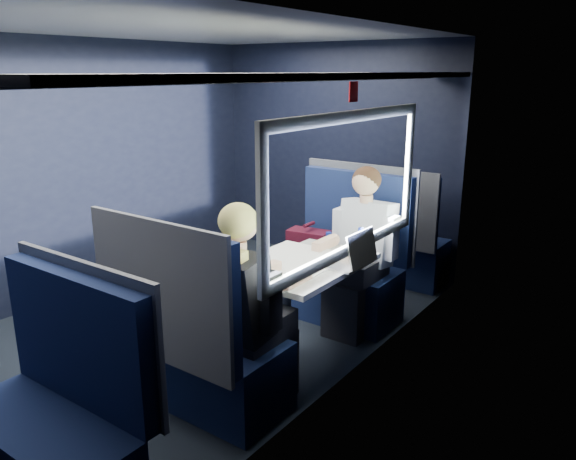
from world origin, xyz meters
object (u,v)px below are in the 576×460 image
Objects in this scene: laptop at (353,256)px; bottle_small at (360,245)px; seat_row_front at (391,242)px; seat_bay_far at (196,347)px; seat_row_back at (58,423)px; man at (361,243)px; cup at (354,250)px; table at (304,273)px; seat_bay_near at (342,266)px; woman at (245,299)px.

laptop reaches higher than bottle_small.
seat_bay_far is at bearing -90.00° from seat_row_front.
seat_row_back is 3.39× the size of laptop.
laptop is (0.25, -0.57, 0.09)m from man.
laptop is 0.21m from cup.
bottle_small is at bearing -21.98° from cup.
seat_row_front is at bearing 95.80° from table.
seat_bay_far is 3.68× the size of laptop.
table is at bearing -124.62° from cup.
seat_bay_near is 13.58× the size of cup.
seat_bay_far reaches higher than seat_row_back.
woman is (0.25, -2.50, 0.32)m from seat_row_front.
table is 0.44m from bottle_small.
table is at bearing -134.14° from bottle_small.
seat_bay_far is 0.92m from seat_row_back.
seat_bay_far reaches higher than seat_row_front.
man is at bearing 117.42° from bottle_small.
seat_bay_far is at bearing -99.03° from man.
seat_bay_far is 5.52× the size of bottle_small.
seat_row_front is 0.88× the size of man.
table is 4.38× the size of bottle_small.
man is (0.27, -0.17, 0.30)m from seat_bay_near.
table is 0.79× the size of seat_bay_far.
seat_row_back is 2.53m from man.
seat_bay_far reaches higher than table.
table is 0.93m from seat_bay_far.
seat_row_front is at bearing 106.61° from laptop.
man is 1.41m from woman.
laptop is 3.69× the size of cup.
woman is 0.88m from laptop.
table is 0.70m from man.
bottle_small is (0.46, 1.16, 0.43)m from seat_bay_far.
seat_bay_far is 0.95× the size of woman.
seat_bay_far is 0.43m from woman.
bottle_small is at bearing -72.94° from seat_row_front.
seat_bay_far is (0.02, -1.75, -0.01)m from seat_bay_near.
seat_row_back reaches higher than table.
seat_bay_far is at bearing -146.18° from woman.
laptop is at bearing -61.96° from cup.
seat_bay_near reaches higher than bottle_small.
seat_row_back is (0.02, -2.67, -0.01)m from seat_bay_near.
woman reaches higher than cup.
seat_bay_near is at bearing 124.70° from laptop.
man is at bearing 113.51° from laptop.
seat_row_back is at bearing -102.93° from woman.
table is 0.76× the size of woman.
laptop is at bearing -66.49° from man.
woman reaches higher than seat_bay_far.
laptop is at bearing -73.39° from seat_row_front.
seat_bay_near is 0.78m from cup.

